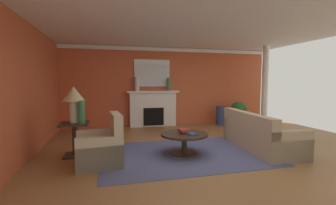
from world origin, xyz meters
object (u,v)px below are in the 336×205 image
coffee_table (184,139)px  potted_plant (239,111)px  mantel_mirror (152,73)px  vase_mantel_right (169,84)px  side_table (75,137)px  fireplace (153,110)px  sofa (259,136)px  armchair_near_window (101,148)px  vase_on_side_table (81,112)px  table_lamp (74,97)px  vase_tall_corner (221,115)px  vase_mantel_left (137,84)px

coffee_table → potted_plant: 4.08m
mantel_mirror → vase_mantel_right: size_ratio=2.77×
side_table → vase_mantel_right: 4.07m
fireplace → sofa: fireplace is taller
armchair_near_window → vase_on_side_table: size_ratio=2.03×
coffee_table → table_lamp: (-2.23, 0.43, 0.89)m
coffee_table → vase_mantel_right: size_ratio=2.24×
armchair_near_window → vase_on_side_table: (-0.39, 0.53, 0.63)m
fireplace → table_lamp: table_lamp is taller
table_lamp → vase_mantel_right: (2.72, 2.83, 0.23)m
coffee_table → potted_plant: (2.96, 2.81, 0.16)m
vase_mantel_right → vase_on_side_table: size_ratio=0.96×
vase_tall_corner → side_table: bearing=-150.6°
vase_mantel_left → side_table: bearing=-119.7°
vase_mantel_left → vase_tall_corner: bearing=-4.8°
side_table → table_lamp: table_lamp is taller
side_table → vase_tall_corner: bearing=29.4°
fireplace → vase_mantel_right: (0.55, -0.05, 0.87)m
vase_mantel_right → potted_plant: vase_mantel_right is taller
fireplace → side_table: fireplace is taller
vase_on_side_table → sofa: bearing=-5.2°
fireplace → vase_mantel_left: bearing=-174.8°
mantel_mirror → sofa: (1.85, -3.48, -1.54)m
coffee_table → vase_tall_corner: bearing=51.9°
coffee_table → side_table: side_table is taller
vase_mantel_left → fireplace: bearing=5.2°
sofa → side_table: (-4.02, 0.47, 0.10)m
vase_on_side_table → mantel_mirror: bearing=57.1°
vase_on_side_table → vase_tall_corner: vase_on_side_table is taller
table_lamp → vase_tall_corner: 5.34m
coffee_table → armchair_near_window: bearing=-172.5°
side_table → table_lamp: size_ratio=0.93×
armchair_near_window → potted_plant: 5.55m
mantel_mirror → vase_on_side_table: (-2.02, -3.12, -0.91)m
fireplace → mantel_mirror: mantel_mirror is taller
sofa → armchair_near_window: bearing=-177.1°
side_table → fireplace: bearing=53.1°
mantel_mirror → coffee_table: 3.75m
potted_plant → coffee_table: bearing=-136.5°
vase_mantel_right → vase_tall_corner: bearing=-7.6°
sofa → potted_plant: 3.09m
armchair_near_window → vase_mantel_right: bearing=58.0°
mantel_mirror → potted_plant: 3.37m
coffee_table → vase_on_side_table: (-2.08, 0.31, 0.60)m
fireplace → vase_on_side_table: size_ratio=3.85×
coffee_table → side_table: 2.27m
vase_mantel_right → coffee_table: bearing=-98.5°
side_table → vase_tall_corner: (4.59, 2.58, -0.06)m
table_lamp → vase_mantel_right: size_ratio=1.68×
armchair_near_window → table_lamp: (-0.54, 0.65, 0.92)m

